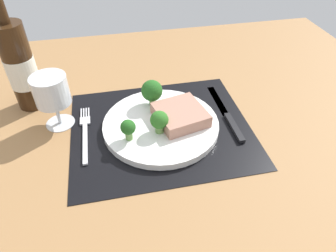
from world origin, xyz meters
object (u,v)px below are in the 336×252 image
fork (85,133)px  knife (228,116)px  wine_bottle (20,66)px  plate (161,125)px  wine_glass (52,93)px  steak (180,115)px

fork → knife: knife is taller
knife → wine_bottle: wine_bottle is taller
plate → wine_glass: wine_glass is taller
fork → knife: size_ratio=0.83×
plate → wine_glass: (-23.12, 6.73, 7.59)cm
fork → wine_bottle: 22.30cm
steak → knife: steak is taller
wine_bottle → plate: bearing=-28.0°
plate → wine_bottle: size_ratio=0.85×
plate → fork: bearing=175.3°
knife → wine_glass: (-39.71, 6.20, 8.09)cm
plate → knife: plate is taller
plate → steak: bearing=-1.8°
steak → fork: bearing=175.9°
fork → knife: bearing=0.3°
plate → wine_bottle: 35.81cm
fork → knife: 33.92cm
fork → wine_glass: (-5.80, 5.30, 8.14)cm
steak → wine_glass: wine_glass is taller
plate → steak: steak is taller
steak → fork: steak is taller
wine_bottle → wine_glass: 12.13cm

